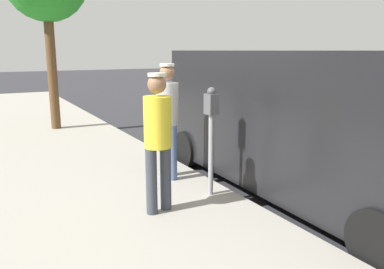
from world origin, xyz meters
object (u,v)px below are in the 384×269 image
Objects in this scene: pedestrian_in_yellow at (158,134)px; parking_meter_near at (211,123)px; parked_van at (307,119)px; pedestrian_in_gray at (168,113)px.

parking_meter_near is at bearing -167.63° from pedestrian_in_yellow.
parked_van reaches higher than parking_meter_near.
parked_van is at bearing 177.71° from pedestrian_in_yellow.
parked_van is at bearing 169.12° from parking_meter_near.
pedestrian_in_gray is at bearing -120.45° from pedestrian_in_yellow.
pedestrian_in_yellow reaches higher than parking_meter_near.
pedestrian_in_yellow is (0.67, 1.14, -0.04)m from pedestrian_in_gray.
parking_meter_near is at bearing 102.44° from pedestrian_in_gray.
pedestrian_in_gray reaches higher than parking_meter_near.
pedestrian_in_yellow is at bearing 59.55° from pedestrian_in_gray.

